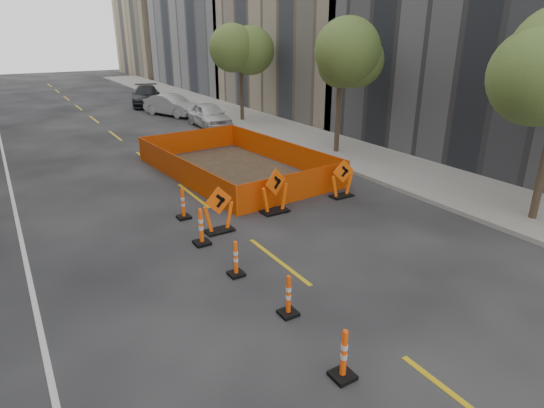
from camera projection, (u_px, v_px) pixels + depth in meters
ground_plane at (385, 343)px, 8.99m from camera, size 140.00×140.00×0.00m
sidewalk_right at (345, 151)px, 22.90m from camera, size 4.00×90.00×0.15m
bld_right_c at (331, 12)px, 33.70m from camera, size 12.00×16.00×14.00m
bld_right_e at (171, 12)px, 61.10m from camera, size 12.00×14.00×16.00m
tree_r_b at (341, 59)px, 21.01m from camera, size 2.80×2.80×5.95m
tree_r_c at (241, 51)px, 28.99m from camera, size 2.80×2.80×5.95m
channelizer_2 at (344, 354)px, 7.92m from camera, size 0.40×0.40×1.02m
channelizer_3 at (288, 295)px, 9.71m from camera, size 0.39×0.39×0.98m
channelizer_4 at (236, 258)px, 11.30m from camera, size 0.38×0.38×0.96m
channelizer_5 at (201, 226)px, 12.93m from camera, size 0.44×0.44×1.12m
channelizer_6 at (183, 203)px, 14.75m from camera, size 0.41×0.41×1.05m
chevron_sign_left at (219, 209)px, 13.68m from camera, size 1.02×0.65×1.48m
chevron_sign_center at (275, 191)px, 15.13m from camera, size 1.18×0.89×1.56m
chevron_sign_right at (342, 178)px, 16.59m from camera, size 1.01×0.68×1.43m
safety_fence at (234, 160)px, 19.54m from camera, size 5.77×9.06×1.09m
parked_car_near at (209, 115)px, 28.69m from camera, size 2.03×4.49×1.50m
parked_car_mid at (172, 105)px, 32.55m from camera, size 3.18×4.71×1.47m
parked_car_far at (146, 96)px, 36.81m from camera, size 3.60×5.68×1.53m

